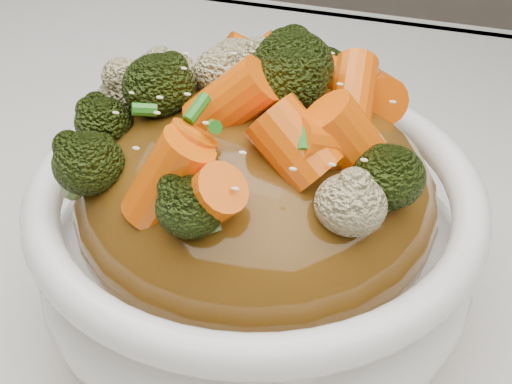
% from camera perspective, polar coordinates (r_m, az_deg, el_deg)
% --- Properties ---
extents(tablecloth, '(1.20, 0.80, 0.04)m').
position_cam_1_polar(tablecloth, '(0.45, -4.07, -8.31)').
color(tablecloth, silver).
rests_on(tablecloth, dining_table).
extents(bowl, '(0.29, 0.29, 0.09)m').
position_cam_1_polar(bowl, '(0.39, 0.00, -4.10)').
color(bowl, white).
rests_on(bowl, tablecloth).
extents(sauce_base, '(0.23, 0.23, 0.10)m').
position_cam_1_polar(sauce_base, '(0.37, 0.00, -0.40)').
color(sauce_base, '#5D3910').
rests_on(sauce_base, bowl).
extents(carrots, '(0.23, 0.23, 0.05)m').
position_cam_1_polar(carrots, '(0.33, 0.00, 8.81)').
color(carrots, '#FD6408').
rests_on(carrots, sauce_base).
extents(broccoli, '(0.23, 0.23, 0.05)m').
position_cam_1_polar(broccoli, '(0.33, 0.00, 8.65)').
color(broccoli, black).
rests_on(broccoli, sauce_base).
extents(cauliflower, '(0.23, 0.23, 0.04)m').
position_cam_1_polar(cauliflower, '(0.33, 0.00, 8.32)').
color(cauliflower, '#CABC8A').
rests_on(cauliflower, sauce_base).
extents(scallions, '(0.17, 0.17, 0.02)m').
position_cam_1_polar(scallions, '(0.33, 0.00, 8.97)').
color(scallions, '#22761B').
rests_on(scallions, sauce_base).
extents(sesame_seeds, '(0.21, 0.21, 0.01)m').
position_cam_1_polar(sesame_seeds, '(0.33, 0.00, 8.97)').
color(sesame_seeds, beige).
rests_on(sesame_seeds, sauce_base).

